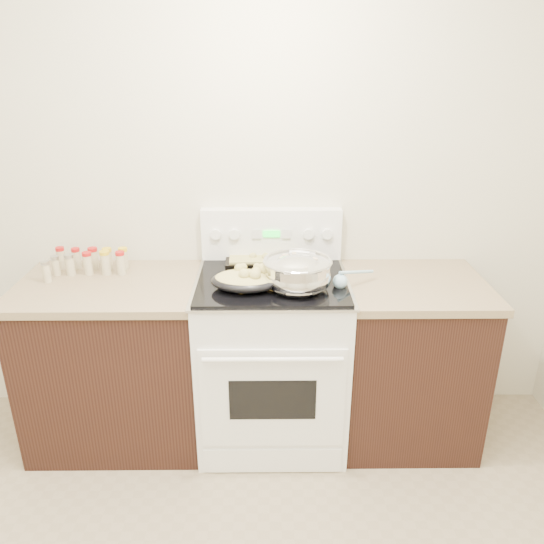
{
  "coord_description": "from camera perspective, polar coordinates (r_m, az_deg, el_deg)",
  "views": [
    {
      "loc": [
        0.33,
        -1.04,
        1.99
      ],
      "look_at": [
        0.35,
        1.37,
        1.0
      ],
      "focal_mm": 35.0,
      "sensor_mm": 36.0,
      "label": 1
    }
  ],
  "objects": [
    {
      "name": "room_shell",
      "position": [
        1.13,
        -17.54,
        6.69
      ],
      "size": [
        4.1,
        3.6,
        2.75
      ],
      "color": "beige",
      "rests_on": "ground"
    },
    {
      "name": "counter_left",
      "position": [
        3.01,
        -16.21,
        -9.14
      ],
      "size": [
        0.93,
        0.67,
        0.92
      ],
      "color": "black",
      "rests_on": "ground"
    },
    {
      "name": "counter_right",
      "position": [
        3.0,
        14.26,
        -9.07
      ],
      "size": [
        0.73,
        0.67,
        0.92
      ],
      "color": "black",
      "rests_on": "ground"
    },
    {
      "name": "kitchen_range",
      "position": [
        2.88,
        -0.01,
        -9.01
      ],
      "size": [
        0.78,
        0.73,
        1.22
      ],
      "color": "white",
      "rests_on": "ground"
    },
    {
      "name": "mixing_bowl",
      "position": [
        2.53,
        2.75,
        -0.21
      ],
      "size": [
        0.41,
        0.41,
        0.19
      ],
      "color": "silver",
      "rests_on": "kitchen_range"
    },
    {
      "name": "roasting_pan",
      "position": [
        2.54,
        -2.87,
        -0.79
      ],
      "size": [
        0.35,
        0.26,
        0.12
      ],
      "color": "black",
      "rests_on": "kitchen_range"
    },
    {
      "name": "baking_sheet",
      "position": [
        2.92,
        -0.88,
        1.73
      ],
      "size": [
        0.42,
        0.3,
        0.06
      ],
      "color": "black",
      "rests_on": "kitchen_range"
    },
    {
      "name": "wooden_spoon",
      "position": [
        2.55,
        -2.58,
        -1.65
      ],
      "size": [
        0.2,
        0.21,
        0.04
      ],
      "color": "tan",
      "rests_on": "kitchen_range"
    },
    {
      "name": "blue_ladle",
      "position": [
        2.6,
        7.58,
        -0.88
      ],
      "size": [
        0.22,
        0.18,
        0.09
      ],
      "color": "#96C4E0",
      "rests_on": "kitchen_range"
    },
    {
      "name": "spice_jars",
      "position": [
        2.96,
        -19.06,
        1.07
      ],
      "size": [
        0.4,
        0.23,
        0.13
      ],
      "color": "#BFB28C",
      "rests_on": "counter_left"
    }
  ]
}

